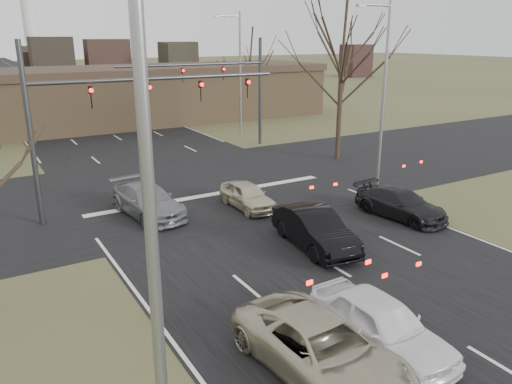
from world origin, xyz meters
TOP-DOWN VIEW (x-y plane):
  - ground at (0.00, 0.00)m, footprint 360.00×360.00m
  - road_main at (0.00, 60.00)m, footprint 14.00×300.00m
  - road_cross at (0.00, 15.00)m, footprint 200.00×14.00m
  - building at (2.00, 38.00)m, footprint 42.40×10.40m
  - mast_arm_near at (-5.23, 13.00)m, footprint 12.12×0.24m
  - mast_arm_far at (6.18, 23.00)m, footprint 11.12×0.24m
  - streetlight_left at (-8.82, -4.00)m, footprint 2.34×0.25m
  - streetlight_right_near at (8.82, 10.00)m, footprint 2.34×0.25m
  - streetlight_right_far at (9.32, 27.00)m, footprint 2.34×0.25m
  - tree_right_near at (11.00, 16.00)m, footprint 6.90×6.90m
  - tree_right_far at (15.00, 35.00)m, footprint 5.40×5.40m
  - car_silver_suv at (-4.14, -1.71)m, footprint 2.76×5.38m
  - car_white_sedan at (-2.15, -1.70)m, footprint 1.92×4.54m
  - car_black_hatch at (0.50, 4.70)m, footprint 2.21×4.86m
  - car_charcoal_sedan at (6.04, 5.43)m, footprint 2.37×4.77m
  - car_grey_ahead at (-4.00, 11.70)m, footprint 2.62×5.19m
  - car_silver_ahead at (0.56, 10.20)m, footprint 1.53×3.76m

SIDE VIEW (x-z plane):
  - ground at x=0.00m, z-range 0.00..0.00m
  - road_main at x=0.00m, z-range 0.00..0.02m
  - road_cross at x=0.00m, z-range 0.00..0.03m
  - car_silver_ahead at x=0.56m, z-range 0.00..1.28m
  - car_charcoal_sedan at x=6.04m, z-range 0.00..1.33m
  - car_grey_ahead at x=-4.00m, z-range 0.00..1.44m
  - car_silver_suv at x=-4.14m, z-range 0.00..1.45m
  - car_white_sedan at x=-2.15m, z-range 0.00..1.53m
  - car_black_hatch at x=0.50m, z-range 0.00..1.54m
  - building at x=2.00m, z-range 0.02..5.32m
  - mast_arm_far at x=6.18m, z-range 1.02..9.02m
  - mast_arm_near at x=-5.23m, z-range 1.07..9.07m
  - streetlight_left at x=-8.82m, z-range 0.59..10.59m
  - streetlight_right_near at x=8.82m, z-range 0.59..10.59m
  - streetlight_right_far at x=9.32m, z-range 0.59..10.59m
  - tree_right_far at x=15.00m, z-range 2.46..11.46m
  - tree_right_near at x=11.00m, z-range 3.15..14.65m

